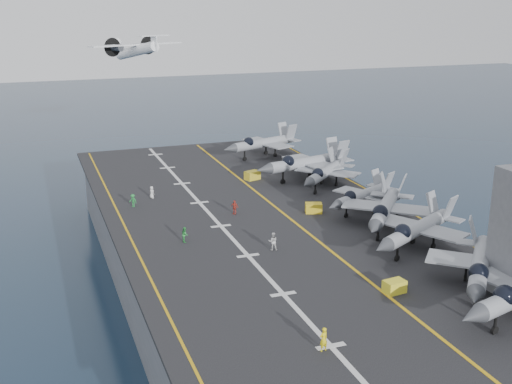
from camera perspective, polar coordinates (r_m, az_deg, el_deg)
name	(u,v)px	position (r m, az deg, el deg)	size (l,w,h in m)	color
ground	(267,297)	(83.94, 0.94, -9.28)	(500.00, 500.00, 0.00)	#142135
hull	(267,261)	(81.87, 0.96, -6.13)	(36.00, 90.00, 10.00)	#56595E
flight_deck	(267,222)	(80.00, 0.98, -2.70)	(38.00, 92.00, 0.40)	black
foul_line	(289,218)	(80.99, 2.96, -2.31)	(0.35, 90.00, 0.02)	gold
landing_centerline	(221,226)	(78.10, -3.14, -3.04)	(0.50, 90.00, 0.02)	silver
deck_edge_port	(130,237)	(75.89, -11.13, -3.94)	(0.25, 90.00, 0.02)	gold
deck_edge_stbd	(396,205)	(87.91, 12.32, -1.13)	(0.25, 90.00, 0.02)	gold
fighter_jet_1	(480,263)	(64.21, 19.31, -6.01)	(17.49, 17.93, 5.23)	#8C949A
fighter_jet_2	(418,228)	(72.08, 14.17, -3.09)	(17.87, 15.84, 5.18)	#A0A8B1
fighter_jet_3	(385,207)	(77.91, 11.39, -1.34)	(17.80, 18.44, 5.36)	#9CA5AD
fighter_jet_4	(363,194)	(84.13, 9.47, -0.20)	(15.41, 13.56, 4.48)	gray
fighter_jet_5	(326,171)	(93.99, 6.22, 1.84)	(16.54, 16.26, 4.84)	#919AA0
fighter_jet_6	(307,161)	(97.94, 4.58, 2.73)	(18.15, 14.07, 5.62)	#91989F
fighter_jet_8	(264,142)	(111.93, 0.68, 4.46)	(17.67, 14.55, 5.27)	gray
tow_cart_a	(394,287)	(62.10, 12.20, -8.22)	(2.17, 1.56, 1.21)	yellow
tow_cart_b	(314,208)	(83.02, 5.14, -1.42)	(2.45, 1.99, 1.27)	gold
tow_cart_c	(252,175)	(97.98, -0.33, 1.49)	(2.56, 2.10, 1.32)	gold
crew_1	(324,339)	(51.51, 6.02, -12.89)	(1.37, 1.08, 2.03)	yellow
crew_2	(185,234)	(73.23, -6.35, -3.77)	(0.80, 1.12, 1.76)	green
crew_3	(133,201)	(86.46, -10.88, -0.75)	(1.23, 1.25, 1.76)	#1F7E35
crew_4	(234,207)	(82.13, -1.93, -1.35)	(1.30, 1.32, 1.85)	#B03326
crew_5	(152,192)	(89.86, -9.25, -0.02)	(1.05, 1.20, 1.68)	silver
crew_7	(273,241)	(70.42, 1.51, -4.40)	(1.39, 1.10, 2.04)	silver
transport_plane	(137,51)	(135.17, -10.54, 12.25)	(24.64, 21.17, 4.90)	#B8BABD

